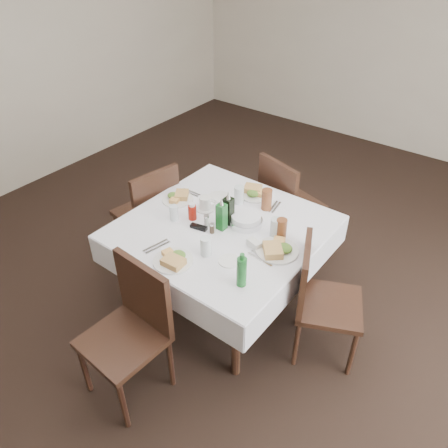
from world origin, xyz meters
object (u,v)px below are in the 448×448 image
object	(u,v)px
water_n	(239,195)
oil_cruet_dark	(228,210)
chair_west	(151,210)
chair_south	(133,323)
green_bottle	(242,271)
water_s	(206,246)
coffee_mug	(206,204)
bread_basket	(246,220)
dining_table	(223,234)
water_w	(174,213)
ketchup_bottle	(192,212)
water_e	(276,228)
chair_north	(285,200)
chair_east	(317,295)
oil_cruet_green	(222,216)

from	to	relation	value
water_n	oil_cruet_dark	world-z (taller)	oil_cruet_dark
chair_west	oil_cruet_dark	distance (m)	0.89
chair_south	green_bottle	distance (m)	0.75
water_s	coffee_mug	distance (m)	0.53
chair_south	oil_cruet_dark	distance (m)	1.02
water_n	bread_basket	xyz separation A→B (m)	(0.21, -0.20, -0.03)
water_n	coffee_mug	distance (m)	0.27
water_s	chair_west	bearing A→B (deg)	157.49
chair_west	coffee_mug	bearing A→B (deg)	3.21
dining_table	water_w	distance (m)	0.39
ketchup_bottle	coffee_mug	bearing A→B (deg)	90.75
dining_table	oil_cruet_dark	world-z (taller)	oil_cruet_dark
chair_west	water_e	distance (m)	1.22
chair_north	chair_south	bearing A→B (deg)	-91.04
chair_east	bread_basket	bearing A→B (deg)	171.98
water_s	water_e	distance (m)	0.51
chair_south	water_e	xyz separation A→B (m)	(0.37, 1.03, 0.29)
dining_table	coffee_mug	distance (m)	0.28
chair_east	oil_cruet_dark	distance (m)	0.85
chair_north	oil_cruet_green	distance (m)	0.96
chair_east	oil_cruet_dark	bearing A→B (deg)	177.69
water_e	bread_basket	bearing A→B (deg)	-178.93
water_n	ketchup_bottle	size ratio (longest dim) A/B	1.06
chair_north	chair_east	distance (m)	1.13
oil_cruet_dark	ketchup_bottle	world-z (taller)	oil_cruet_dark
water_e	oil_cruet_green	bearing A→B (deg)	-156.67
water_s	water_e	size ratio (longest dim) A/B	0.93
water_e	bread_basket	size ratio (longest dim) A/B	0.60
water_e	green_bottle	size ratio (longest dim) A/B	0.61
chair_east	bread_basket	distance (m)	0.72
oil_cruet_green	coffee_mug	size ratio (longest dim) A/B	1.78
chair_south	oil_cruet_green	world-z (taller)	oil_cruet_green
ketchup_bottle	green_bottle	world-z (taller)	green_bottle
water_e	green_bottle	distance (m)	0.54
water_s	oil_cruet_green	distance (m)	0.31
chair_west	dining_table	bearing A→B (deg)	-4.10
oil_cruet_dark	oil_cruet_green	xyz separation A→B (m)	(0.00, -0.09, -0.00)
water_e	chair_north	bearing A→B (deg)	114.39
oil_cruet_dark	ketchup_bottle	xyz separation A→B (m)	(-0.24, -0.12, -0.05)
dining_table	chair_west	bearing A→B (deg)	175.90
water_s	chair_north	bearing A→B (deg)	93.81
oil_cruet_dark	water_w	bearing A→B (deg)	-148.69
chair_south	water_w	distance (m)	0.87
chair_south	water_w	xyz separation A→B (m)	(-0.32, 0.75, 0.28)
chair_north	coffee_mug	size ratio (longest dim) A/B	6.53
water_n	water_s	xyz separation A→B (m)	(0.19, -0.64, -0.00)
water_n	water_s	size ratio (longest dim) A/B	1.07
water_n	water_e	world-z (taller)	water_e
chair_north	green_bottle	bearing A→B (deg)	-71.56
chair_west	green_bottle	bearing A→B (deg)	-20.43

